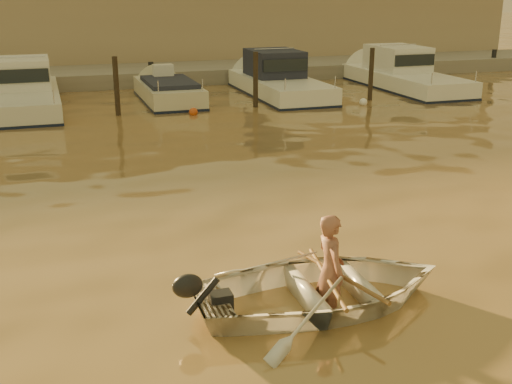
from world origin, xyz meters
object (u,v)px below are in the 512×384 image
object	(u,v)px
moored_boat_5	(405,74)
waterfront_building	(89,23)
moored_boat_3	(169,95)
moored_boat_4	(280,80)
moored_boat_2	(25,92)
dinghy	(323,288)
person	(330,270)

from	to	relation	value
moored_boat_5	waterfront_building	xyz separation A→B (m)	(-12.34, 11.00, 1.77)
waterfront_building	moored_boat_3	bearing A→B (deg)	-79.75
moored_boat_4	moored_boat_5	distance (m)	5.78
moored_boat_2	moored_boat_3	distance (m)	5.23
dinghy	moored_boat_5	size ratio (longest dim) A/B	0.45
moored_boat_2	moored_boat_3	xyz separation A→B (m)	(5.21, 0.00, -0.40)
moored_boat_3	waterfront_building	distance (m)	11.39
moored_boat_4	moored_boat_2	bearing A→B (deg)	180.00
moored_boat_2	waterfront_building	size ratio (longest dim) A/B	0.17
moored_boat_4	moored_boat_5	bearing A→B (deg)	0.00
person	moored_boat_4	xyz separation A→B (m)	(5.56, 17.07, 0.11)
person	moored_boat_2	size ratio (longest dim) A/B	0.21
person	waterfront_building	size ratio (longest dim) A/B	0.04
moored_boat_3	moored_boat_5	size ratio (longest dim) A/B	0.70
dinghy	waterfront_building	xyz separation A→B (m)	(-0.90, 28.07, 2.14)
moored_boat_3	moored_boat_4	world-z (taller)	moored_boat_4
moored_boat_3	moored_boat_4	size ratio (longest dim) A/B	0.77
moored_boat_5	moored_boat_3	bearing A→B (deg)	180.00
dinghy	moored_boat_4	distance (m)	17.98
moored_boat_5	waterfront_building	size ratio (longest dim) A/B	0.18
person	moored_boat_2	xyz separation A→B (m)	(-4.22, 17.07, 0.11)
moored_boat_2	person	bearing A→B (deg)	-76.11
person	moored_boat_4	size ratio (longest dim) A/B	0.22
waterfront_building	moored_boat_2	bearing A→B (deg)	-106.33
dinghy	person	world-z (taller)	person
person	moored_boat_3	xyz separation A→B (m)	(0.99, 17.07, -0.29)
waterfront_building	moored_boat_4	bearing A→B (deg)	-59.20
moored_boat_2	moored_boat_5	bearing A→B (deg)	0.00
moored_boat_2	waterfront_building	bearing A→B (deg)	73.67
waterfront_building	dinghy	bearing A→B (deg)	-88.17
waterfront_building	moored_boat_5	bearing A→B (deg)	-41.72
moored_boat_4	waterfront_building	world-z (taller)	waterfront_building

